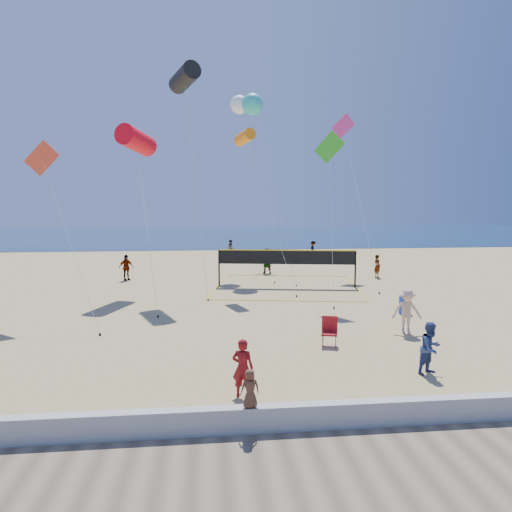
{
  "coord_description": "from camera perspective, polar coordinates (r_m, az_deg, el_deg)",
  "views": [
    {
      "loc": [
        -2.47,
        -12.7,
        5.13
      ],
      "look_at": [
        -0.92,
        2.0,
        3.41
      ],
      "focal_mm": 32.0,
      "sensor_mm": 36.0,
      "label": 1
    }
  ],
  "objects": [
    {
      "name": "far_person_1",
      "position": [
        33.29,
        1.39,
        -0.62
      ],
      "size": [
        1.79,
        1.17,
        1.85
      ],
      "primitive_type": "imported",
      "rotation": [
        0.0,
        0.0,
        -0.4
      ],
      "color": "gray",
      "rests_on": "ground"
    },
    {
      "name": "camp_chair",
      "position": [
        16.88,
        9.18,
        -9.03
      ],
      "size": [
        0.69,
        0.8,
        1.16
      ],
      "rotation": [
        0.0,
        0.0,
        -0.28
      ],
      "color": "maroon",
      "rests_on": "ground"
    },
    {
      "name": "kite_3",
      "position": [
        22.88,
        -24.93,
        10.13
      ],
      "size": [
        4.06,
        4.26,
        7.95
      ],
      "rotation": [
        0.0,
        0.0,
        0.1
      ],
      "color": "#DA4227",
      "rests_on": "ground"
    },
    {
      "name": "volleyball_net",
      "position": [
        28.02,
        3.84,
        -0.7
      ],
      "size": [
        9.88,
        9.76,
        2.29
      ],
      "rotation": [
        0.0,
        0.0,
        -0.17
      ],
      "color": "black",
      "rests_on": "ground"
    },
    {
      "name": "kite_7",
      "position": [
        33.62,
        -0.44,
        18.43
      ],
      "size": [
        3.16,
        6.32,
        12.76
      ],
      "rotation": [
        0.0,
        0.0,
        -0.26
      ],
      "color": "#34C8C0",
      "rests_on": "ground"
    },
    {
      "name": "ground",
      "position": [
        13.92,
        4.8,
        -15.01
      ],
      "size": [
        120.0,
        120.0,
        0.0
      ],
      "primitive_type": "plane",
      "color": "tan",
      "rests_on": "ground"
    },
    {
      "name": "kite_0",
      "position": [
        27.9,
        -14.73,
        13.79
      ],
      "size": [
        2.85,
        8.54,
        9.5
      ],
      "rotation": [
        0.0,
        0.0,
        -0.36
      ],
      "color": "red",
      "rests_on": "ground"
    },
    {
      "name": "kite_2",
      "position": [
        27.28,
        -1.42,
        14.58
      ],
      "size": [
        3.29,
        3.62,
        9.37
      ],
      "rotation": [
        0.0,
        0.0,
        0.37
      ],
      "color": "orange",
      "rests_on": "ground"
    },
    {
      "name": "boardwalk",
      "position": [
        9.57,
        11.04,
        -25.79
      ],
      "size": [
        32.0,
        3.6,
        0.03
      ],
      "primitive_type": "cube",
      "color": "#786952",
      "rests_on": "ground"
    },
    {
      "name": "kite_6",
      "position": [
        35.66,
        -2.1,
        18.37
      ],
      "size": [
        2.59,
        7.0,
        13.07
      ],
      "rotation": [
        0.0,
        0.0,
        0.12
      ],
      "color": "white",
      "rests_on": "ground"
    },
    {
      "name": "bystander_a",
      "position": [
        14.92,
        20.99,
        -10.69
      ],
      "size": [
        0.95,
        0.87,
        1.59
      ],
      "primitive_type": "imported",
      "rotation": [
        0.0,
        0.0,
        0.44
      ],
      "color": "navy",
      "rests_on": "ground"
    },
    {
      "name": "kite_5",
      "position": [
        34.53,
        11.03,
        14.82
      ],
      "size": [
        1.84,
        8.83,
        11.61
      ],
      "rotation": [
        0.0,
        0.0,
        0.29
      ],
      "color": "#DB3596",
      "rests_on": "ground"
    },
    {
      "name": "toddler",
      "position": [
        10.53,
        -0.75,
        -16.23
      ],
      "size": [
        0.46,
        0.34,
        0.87
      ],
      "primitive_type": "imported",
      "rotation": [
        0.0,
        0.0,
        3.29
      ],
      "color": "brown",
      "rests_on": "seawall"
    },
    {
      "name": "far_person_2",
      "position": [
        32.58,
        14.91,
        -1.23
      ],
      "size": [
        0.53,
        0.66,
        1.59
      ],
      "primitive_type": "imported",
      "rotation": [
        0.0,
        0.0,
        1.85
      ],
      "color": "gray",
      "rests_on": "ground"
    },
    {
      "name": "far_person_0",
      "position": [
        31.58,
        -15.94,
        -1.39
      ],
      "size": [
        1.07,
        0.91,
        1.72
      ],
      "primitive_type": "imported",
      "rotation": [
        0.0,
        0.0,
        0.6
      ],
      "color": "gray",
      "rests_on": "ground"
    },
    {
      "name": "far_person_3",
      "position": [
        42.51,
        -3.13,
        0.86
      ],
      "size": [
        0.95,
        0.81,
        1.72
      ],
      "primitive_type": "imported",
      "rotation": [
        0.0,
        0.0,
        0.21
      ],
      "color": "gray",
      "rests_on": "ground"
    },
    {
      "name": "kite_1",
      "position": [
        28.31,
        -8.92,
        21.15
      ],
      "size": [
        2.24,
        5.13,
        12.97
      ],
      "rotation": [
        0.0,
        0.0,
        0.42
      ],
      "color": "black",
      "rests_on": "ground"
    },
    {
      "name": "kite_4",
      "position": [
        24.61,
        9.18,
        12.42
      ],
      "size": [
        1.44,
        3.01,
        8.87
      ],
      "rotation": [
        0.0,
        0.0,
        -0.39
      ],
      "color": "green",
      "rests_on": "ground"
    },
    {
      "name": "ocean",
      "position": [
        74.92,
        -4.12,
        2.7
      ],
      "size": [
        140.0,
        50.0,
        0.03
      ],
      "primitive_type": "cube",
      "color": "#102B4F",
      "rests_on": "ground"
    },
    {
      "name": "seawall",
      "position": [
        11.11,
        7.89,
        -19.18
      ],
      "size": [
        32.0,
        0.3,
        0.6
      ],
      "primitive_type": "cube",
      "color": "#BABAB5",
      "rests_on": "ground"
    },
    {
      "name": "trash_barrel",
      "position": [
        22.44,
        18.1,
        -5.85
      ],
      "size": [
        0.65,
        0.65,
        0.81
      ],
      "primitive_type": "cylinder",
      "rotation": [
        0.0,
        0.0,
        -0.23
      ],
      "color": "#1C42B8",
      "rests_on": "ground"
    },
    {
      "name": "bystander_b",
      "position": [
        19.08,
        18.33,
        -6.54
      ],
      "size": [
        1.26,
        0.89,
        1.78
      ],
      "primitive_type": "imported",
      "rotation": [
        0.0,
        0.0,
        -0.21
      ],
      "color": "#DAB491",
      "rests_on": "ground"
    },
    {
      "name": "woman",
      "position": [
        12.41,
        -1.67,
        -13.82
      ],
      "size": [
        0.67,
        0.54,
        1.58
      ],
      "primitive_type": "imported",
      "rotation": [
        0.0,
        0.0,
        2.82
      ],
      "color": "maroon",
      "rests_on": "ground"
    },
    {
      "name": "far_person_4",
      "position": [
        43.5,
        7.15,
        0.85
      ],
      "size": [
        0.6,
        1.02,
        1.56
      ],
      "primitive_type": "imported",
      "rotation": [
        0.0,
        0.0,
        1.55
      ],
      "color": "gray",
      "rests_on": "ground"
    }
  ]
}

